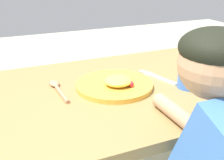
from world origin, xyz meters
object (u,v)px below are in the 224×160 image
plate (115,84)px  fork (158,77)px  drinking_cup (189,75)px  spoon (57,87)px

plate → fork: bearing=5.1°
drinking_cup → fork: bearing=112.8°
spoon → drinking_cup: bearing=-114.2°
fork → spoon: (-0.39, 0.05, 0.00)m
plate → drinking_cup: size_ratio=2.79×
fork → drinking_cup: bearing=-172.6°
plate → spoon: size_ratio=1.45×
fork → drinking_cup: drinking_cup is taller
plate → fork: plate is taller
drinking_cup → plate: bearing=157.1°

